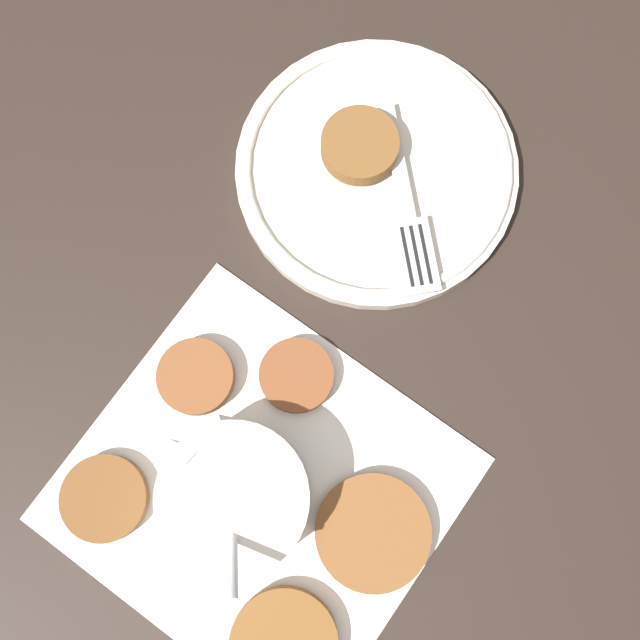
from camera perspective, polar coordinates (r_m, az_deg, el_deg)
ground_plane at (r=0.58m, az=-2.85°, el=-12.68°), size 4.00×4.00×0.00m
napkin at (r=0.58m, az=-4.65°, el=-12.69°), size 0.29×0.27×0.00m
sauce_bowl at (r=0.55m, az=-6.44°, el=-13.22°), size 0.12×0.11×0.11m
fritter_0 at (r=0.57m, az=4.05°, el=-15.83°), size 0.09×0.09×0.01m
fritter_1 at (r=0.58m, az=-9.43°, el=-4.30°), size 0.06×0.06×0.02m
fritter_3 at (r=0.59m, az=-16.10°, el=-12.91°), size 0.06×0.06×0.01m
fritter_4 at (r=0.58m, az=-1.80°, el=-4.25°), size 0.06×0.06×0.01m
serving_plate at (r=0.62m, az=4.33°, el=11.34°), size 0.23×0.23×0.02m
fritter_on_plate at (r=0.61m, az=3.04°, el=13.12°), size 0.06×0.06×0.02m
fork at (r=0.60m, az=6.75°, el=7.73°), size 0.14×0.12×0.00m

